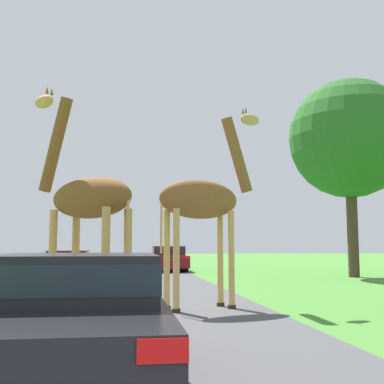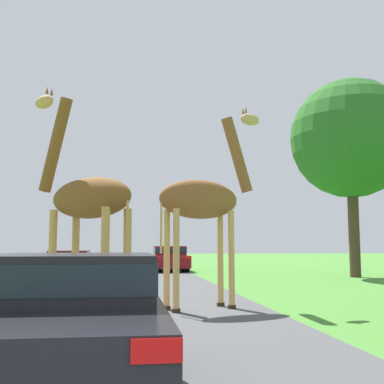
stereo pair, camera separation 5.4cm
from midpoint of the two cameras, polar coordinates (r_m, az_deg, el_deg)
road at (r=30.49m, az=-8.46°, el=-9.03°), size 7.28×120.00×0.00m
giraffe_near_road at (r=11.70m, az=1.33°, el=-1.11°), size 2.81×1.34×5.07m
giraffe_companion at (r=10.09m, az=-12.57°, el=-1.01°), size 2.48×2.29×5.05m
car_lead_maroon at (r=5.39m, az=-14.01°, el=-14.15°), size 1.86×4.31×1.42m
car_queue_right at (r=23.18m, az=-14.55°, el=-8.13°), size 1.92×4.38×1.25m
car_queue_left at (r=28.36m, az=-2.91°, el=-7.79°), size 1.97×4.75×1.43m
tree_right_cluster at (r=24.58m, az=18.08°, el=5.99°), size 5.76×5.76×9.50m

